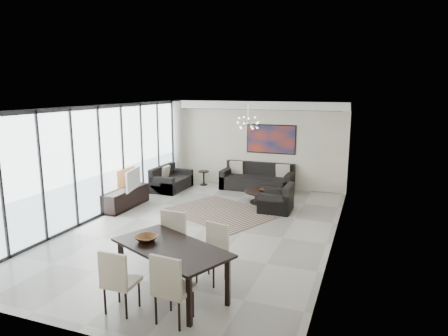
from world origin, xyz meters
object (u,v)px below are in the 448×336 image
at_px(tv_console, 126,198).
at_px(dining_table, 171,251).
at_px(sofa_main, 257,181).
at_px(coffee_table, 263,196).
at_px(television, 130,179).

relative_size(tv_console, dining_table, 0.77).
xyz_separation_m(sofa_main, dining_table, (0.58, -7.17, 0.46)).
bearing_deg(coffee_table, tv_console, -152.90).
distance_m(coffee_table, dining_table, 5.69).
distance_m(coffee_table, sofa_main, 1.62).
relative_size(television, dining_table, 0.44).
height_order(sofa_main, dining_table, sofa_main).
relative_size(coffee_table, sofa_main, 0.45).
bearing_deg(tv_console, television, 3.35).
bearing_deg(sofa_main, television, -129.99).
bearing_deg(coffee_table, dining_table, -90.03).
bearing_deg(dining_table, coffee_table, 89.97).
distance_m(tv_console, dining_table, 5.24).
bearing_deg(coffee_table, sofa_main, 111.16).
relative_size(tv_console, television, 1.74).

